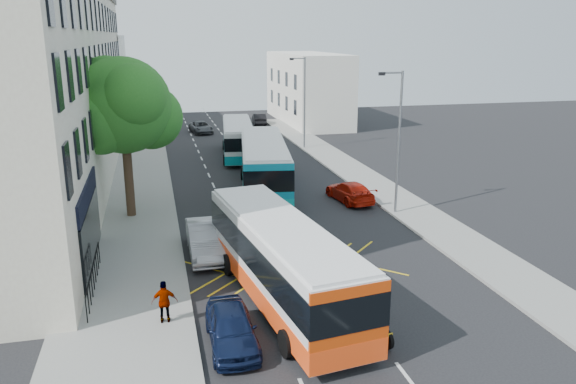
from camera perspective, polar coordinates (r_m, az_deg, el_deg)
ground at (r=20.58m, az=8.35°, el=-13.58°), size 120.00×120.00×0.00m
pavement_left at (r=33.12m, az=-15.59°, el=-2.38°), size 5.00×70.00×0.15m
pavement_right at (r=36.13m, az=10.62°, el=-0.57°), size 3.00×70.00×0.15m
terrace_main at (r=41.77m, az=-23.60°, el=9.92°), size 8.30×45.00×13.50m
terrace_far at (r=72.08m, az=-19.53°, el=10.79°), size 8.00×20.00×10.00m
building_right at (r=67.30m, az=1.97°, el=10.51°), size 6.00×18.00×8.00m
street_tree at (r=31.79m, az=-16.42°, el=8.33°), size 6.30×5.70×8.80m
lamp_near at (r=31.93m, az=11.06°, el=5.66°), size 1.45×0.15×8.00m
lamp_far at (r=50.62m, az=1.59°, el=9.53°), size 1.45×0.15×8.00m
railings at (r=23.90m, az=-19.17°, el=-8.10°), size 0.08×5.60×1.14m
bus_near at (r=21.64m, az=-0.63°, el=-6.93°), size 4.16×11.62×3.20m
bus_mid at (r=36.71m, az=-2.46°, el=2.73°), size 4.60×12.45×3.42m
bus_far at (r=48.11m, az=-5.11°, el=5.46°), size 3.62×10.62×2.93m
motorbike at (r=19.59m, az=8.66°, el=-12.05°), size 0.85×2.22×2.01m
parked_car_blue at (r=19.19m, az=-5.76°, el=-13.54°), size 1.56×3.85×1.31m
parked_car_silver at (r=26.61m, az=-8.27°, el=-4.75°), size 1.68×4.80×1.58m
red_hatchback at (r=35.07m, az=6.30°, el=0.05°), size 2.28×4.49×1.25m
distant_car_grey at (r=60.50m, az=-8.81°, el=6.52°), size 2.49×4.51×1.19m
distant_car_silver at (r=54.64m, az=-3.43°, el=5.78°), size 1.73×3.98×1.34m
distant_car_dark at (r=65.68m, az=-2.95°, el=7.44°), size 1.74×4.09×1.31m
pedestrian_far at (r=20.61m, az=-12.43°, el=-10.84°), size 0.93×0.44×1.56m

